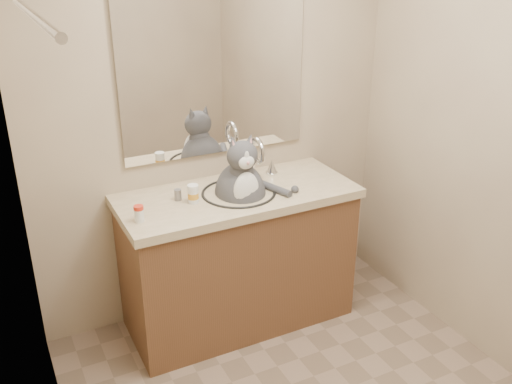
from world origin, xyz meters
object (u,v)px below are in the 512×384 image
grey_canister (178,195)px  cat (241,190)px  pill_bottle_redcap (139,214)px  pill_bottle_orange (193,194)px

grey_canister → cat: bearing=-13.0°
pill_bottle_redcap → grey_canister: size_ratio=1.38×
pill_bottle_orange → grey_canister: pill_bottle_orange is taller
cat → pill_bottle_redcap: cat is taller
cat → pill_bottle_orange: 0.28m
pill_bottle_orange → grey_canister: 0.09m
grey_canister → pill_bottle_redcap: bearing=-148.8°
cat → pill_bottle_orange: cat is taller
pill_bottle_redcap → pill_bottle_orange: size_ratio=0.84×
pill_bottle_orange → grey_canister: size_ratio=1.65×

